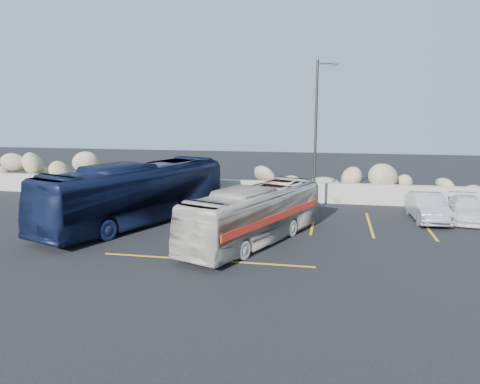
% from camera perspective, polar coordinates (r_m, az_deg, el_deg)
% --- Properties ---
extents(ground, '(90.00, 90.00, 0.00)m').
position_cam_1_polar(ground, '(17.01, -1.08, -8.73)').
color(ground, black).
rests_on(ground, ground).
extents(seawall, '(60.00, 0.40, 1.20)m').
position_cam_1_polar(seawall, '(28.36, 4.16, 0.12)').
color(seawall, gray).
rests_on(seawall, ground).
extents(riprap_pile, '(54.00, 2.80, 2.60)m').
position_cam_1_polar(riprap_pile, '(29.43, 4.47, 1.86)').
color(riprap_pile, tan).
rests_on(riprap_pile, ground).
extents(parking_lines, '(18.16, 9.36, 0.01)m').
position_cam_1_polar(parking_lines, '(22.01, 14.08, -4.65)').
color(parking_lines, gold).
rests_on(parking_lines, ground).
extents(lamppost, '(1.14, 0.18, 8.00)m').
position_cam_1_polar(lamppost, '(25.26, 9.34, 7.24)').
color(lamppost, '#2D2B28').
rests_on(lamppost, ground).
extents(vintage_bus, '(4.99, 8.58, 2.36)m').
position_cam_1_polar(vintage_bus, '(19.39, 1.84, -2.76)').
color(vintage_bus, beige).
rests_on(vintage_bus, ground).
extents(tour_coach, '(6.27, 10.85, 2.97)m').
position_cam_1_polar(tour_coach, '(22.96, -12.57, -0.19)').
color(tour_coach, '#0F1734').
rests_on(tour_coach, ground).
extents(car_a, '(1.73, 4.16, 1.41)m').
position_cam_1_polar(car_a, '(24.50, 6.74, -1.25)').
color(car_a, white).
rests_on(car_a, ground).
extents(car_b, '(1.65, 4.19, 1.36)m').
position_cam_1_polar(car_b, '(25.00, 21.89, -1.74)').
color(car_b, '#A5A4A9').
rests_on(car_b, ground).
extents(car_c, '(2.06, 4.21, 1.18)m').
position_cam_1_polar(car_c, '(25.87, 25.93, -1.86)').
color(car_c, white).
rests_on(car_c, ground).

